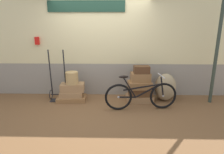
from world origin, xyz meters
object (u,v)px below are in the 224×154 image
(suitcase_2, at_px, (73,87))
(suitcase_4, at_px, (140,91))
(suitcase_0, at_px, (72,98))
(suitcase_5, at_px, (140,85))
(luggage_trolley, at_px, (58,88))
(burlap_sack, at_px, (165,87))
(suitcase_3, at_px, (139,98))
(bicycle, at_px, (141,95))
(suitcase_1, at_px, (72,94))
(wicker_basket, at_px, (72,78))
(suitcase_7, at_px, (142,70))
(suitcase_6, at_px, (140,77))

(suitcase_2, distance_m, suitcase_4, 1.74)
(suitcase_2, xyz_separation_m, suitcase_4, (1.74, -0.01, -0.09))
(suitcase_0, relative_size, suitcase_4, 1.22)
(suitcase_0, relative_size, suitcase_5, 1.28)
(luggage_trolley, xyz_separation_m, burlap_sack, (2.77, 0.03, 0.04))
(suitcase_3, distance_m, bicycle, 0.56)
(suitcase_1, xyz_separation_m, wicker_basket, (0.04, -0.01, 0.43))
(suitcase_1, relative_size, suitcase_3, 0.86)
(wicker_basket, distance_m, bicycle, 1.78)
(suitcase_7, height_order, burlap_sack, suitcase_7)
(luggage_trolley, bearing_deg, suitcase_4, -1.19)
(suitcase_0, height_order, suitcase_2, suitcase_2)
(suitcase_4, xyz_separation_m, wicker_basket, (-1.74, -0.01, 0.35))
(suitcase_7, distance_m, burlap_sack, 0.81)
(bicycle, bearing_deg, burlap_sack, 39.75)
(suitcase_4, xyz_separation_m, luggage_trolley, (-2.12, 0.04, 0.06))
(suitcase_1, bearing_deg, burlap_sack, -2.25)
(suitcase_1, xyz_separation_m, suitcase_3, (1.76, -0.02, -0.10))
(suitcase_7, distance_m, wicker_basket, 1.76)
(suitcase_0, relative_size, suitcase_7, 1.91)
(suitcase_4, height_order, wicker_basket, wicker_basket)
(suitcase_5, relative_size, bicycle, 0.34)
(suitcase_2, relative_size, suitcase_3, 0.89)
(suitcase_0, xyz_separation_m, luggage_trolley, (-0.35, 0.07, 0.26))
(suitcase_1, relative_size, suitcase_5, 1.01)
(suitcase_6, distance_m, suitcase_7, 0.20)
(suitcase_0, bearing_deg, wicker_basket, 23.51)
(suitcase_2, distance_m, wicker_basket, 0.26)
(wicker_basket, bearing_deg, suitcase_7, -0.88)
(suitcase_1, bearing_deg, suitcase_3, -4.50)
(suitcase_3, relative_size, luggage_trolley, 0.51)
(suitcase_2, relative_size, suitcase_4, 1.00)
(suitcase_0, height_order, suitcase_6, suitcase_6)
(suitcase_1, relative_size, suitcase_2, 0.97)
(suitcase_6, bearing_deg, suitcase_2, 176.24)
(wicker_basket, xyz_separation_m, bicycle, (1.69, -0.50, -0.27))
(suitcase_1, xyz_separation_m, suitcase_5, (1.75, -0.04, 0.27))
(suitcase_2, bearing_deg, wicker_basket, -87.29)
(suitcase_1, bearing_deg, suitcase_6, -4.19)
(suitcase_1, height_order, suitcase_2, suitcase_2)
(suitcase_1, distance_m, suitcase_3, 1.76)
(suitcase_4, relative_size, suitcase_6, 1.24)
(suitcase_0, distance_m, suitcase_1, 0.13)
(suitcase_7, bearing_deg, suitcase_1, 176.33)
(suitcase_5, xyz_separation_m, burlap_sack, (0.68, 0.11, -0.09))
(suitcase_3, bearing_deg, burlap_sack, 2.49)
(suitcase_2, xyz_separation_m, luggage_trolley, (-0.38, 0.03, -0.03))
(luggage_trolley, bearing_deg, suitcase_7, -2.22)
(suitcase_5, xyz_separation_m, wicker_basket, (-1.71, 0.03, 0.16))
(suitcase_3, height_order, suitcase_5, suitcase_5)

